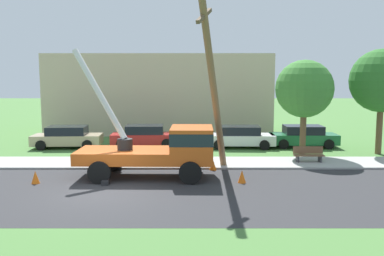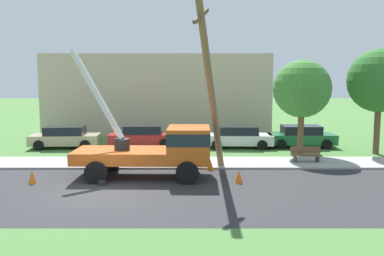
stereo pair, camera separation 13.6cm
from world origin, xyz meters
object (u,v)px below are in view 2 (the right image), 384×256
Objects in this scene: leaning_utility_pole at (212,85)px; parked_sedan_tan at (67,137)px; traffic_cone_ahead at (240,177)px; parked_sedan_white at (240,137)px; roadside_tree_far at (304,89)px; traffic_cone_behind at (34,177)px; traffic_cone_curbside at (212,165)px; parked_sedan_red at (144,136)px; parked_sedan_green at (303,136)px; roadside_tree_near at (382,81)px; utility_truck at (162,147)px; park_bench at (308,155)px.

leaning_utility_pole is 12.31m from parked_sedan_tan.
parked_sedan_white reaches higher than traffic_cone_ahead.
traffic_cone_behind is at bearing -154.07° from roadside_tree_far.
leaning_utility_pole is 4.08m from traffic_cone_curbside.
parked_sedan_red is at bearing 69.12° from traffic_cone_behind.
traffic_cone_ahead is 9.04m from traffic_cone_behind.
traffic_cone_ahead and traffic_cone_behind have the same top height.
parked_sedan_red is at bearing 179.06° from parked_sedan_green.
traffic_cone_behind is at bearing -179.23° from traffic_cone_ahead.
roadside_tree_near is (19.42, -2.13, 3.67)m from parked_sedan_tan.
parked_sedan_white is 1.01× the size of parked_sedan_green.
utility_truck is at bearing -77.79° from parked_sedan_red.
utility_truck reaches higher than parked_sedan_green.
parked_sedan_red is (-4.14, 7.97, -3.54)m from leaning_utility_pole.
roadside_tree_far is at bearing -105.34° from parked_sedan_green.
park_bench reaches higher than traffic_cone_ahead.
traffic_cone_curbside is at bearing -144.65° from roadside_tree_far.
parked_sedan_green is at bearing 3.67° from parked_sedan_white.
parked_sedan_white is at bearing 73.76° from leaning_utility_pole.
parked_sedan_tan is 5.04m from parked_sedan_red.
parked_sedan_white is 9.15m from roadside_tree_near.
parked_sedan_white and parked_sedan_green have the same top height.
utility_truck is at bearing 11.64° from traffic_cone_behind.
parked_sedan_green is (8.67, 8.36, -0.70)m from utility_truck.
leaning_utility_pole is 7.36m from roadside_tree_far.
parked_sedan_red is (3.69, 9.67, 0.43)m from traffic_cone_behind.
traffic_cone_behind is 0.10× the size of roadside_tree_far.
parked_sedan_green is 2.77× the size of park_bench.
utility_truck is 10.55m from parked_sedan_tan.
park_bench is at bearing -96.81° from roadside_tree_far.
parked_sedan_green is (6.37, 7.80, -3.54)m from leaning_utility_pole.
park_bench is at bearing 17.91° from traffic_cone_behind.
leaning_utility_pole is 1.48× the size of roadside_tree_far.
leaning_utility_pole is 14.90× the size of traffic_cone_curbside.
roadside_tree_far is at bearing -18.07° from parked_sedan_red.
park_bench is (13.11, 4.24, 0.18)m from traffic_cone_behind.
parked_sedan_tan reaches higher than park_bench.
parked_sedan_red is 1.01× the size of parked_sedan_white.
traffic_cone_ahead is 8.54m from roadside_tree_far.
traffic_cone_behind is (-7.83, -1.70, -3.97)m from leaning_utility_pole.
park_bench is at bearing 22.24° from utility_truck.
traffic_cone_ahead is 0.13× the size of parked_sedan_white.
traffic_cone_ahead is at bearing -118.83° from parked_sedan_green.
utility_truck is 8.24m from park_bench.
traffic_cone_behind is 0.13× the size of parked_sedan_green.
parked_sedan_tan reaches higher than traffic_cone_behind.
traffic_cone_curbside is (7.89, 2.61, 0.00)m from traffic_cone_behind.
utility_truck is 12.07× the size of traffic_cone_ahead.
leaning_utility_pole is 5.21× the size of park_bench.
parked_sedan_red is 6.35m from parked_sedan_white.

